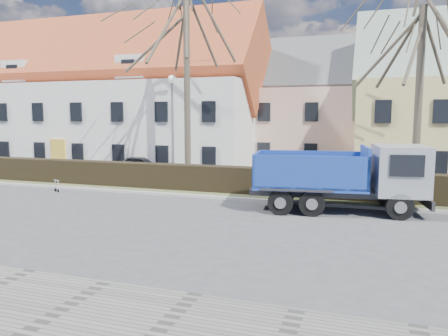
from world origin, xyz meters
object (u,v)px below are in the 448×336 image
(dump_truck, at_px, (332,177))
(parked_car_a, at_px, (141,165))
(cart_frame, at_px, (55,185))
(streetlight, at_px, (173,131))

(dump_truck, xyz_separation_m, parked_car_a, (-12.83, 7.19, -0.80))
(dump_truck, distance_m, parked_car_a, 14.73)
(dump_truck, relative_size, cart_frame, 9.27)
(streetlight, xyz_separation_m, cart_frame, (-5.16, -3.26, -2.70))
(dump_truck, distance_m, streetlight, 9.49)
(cart_frame, bearing_deg, streetlight, 32.32)
(streetlight, relative_size, parked_car_a, 1.68)
(streetlight, height_order, cart_frame, streetlight)
(cart_frame, height_order, parked_car_a, parked_car_a)
(streetlight, bearing_deg, dump_truck, -21.28)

